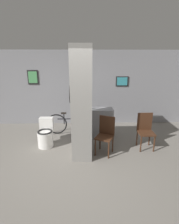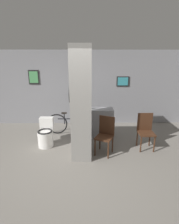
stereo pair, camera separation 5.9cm
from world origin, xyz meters
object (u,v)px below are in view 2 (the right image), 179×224
at_px(toilet, 46,135).
at_px(bottle_tall, 88,106).
at_px(chair_near_pillar, 105,134).
at_px(chair_by_doorway, 145,130).
at_px(bicycle, 72,123).

bearing_deg(toilet, bottle_tall, 22.81).
bearing_deg(chair_near_pillar, chair_by_doorway, 37.28).
xyz_separation_m(bicycle, bottle_tall, (0.49, -0.30, 0.66)).
height_order(chair_by_doorway, bicycle, chair_by_doorway).
distance_m(chair_by_doorway, bottle_tall, 1.73).
height_order(toilet, bottle_tall, bottle_tall).
xyz_separation_m(toilet, bottle_tall, (1.15, 0.49, 0.69)).
relative_size(chair_by_doorway, bottle_tall, 3.06).
bearing_deg(chair_by_doorway, bottle_tall, 156.19).
bearing_deg(bicycle, toilet, -130.37).
bearing_deg(bottle_tall, toilet, -157.19).
bearing_deg(bottle_tall, chair_near_pillar, -64.17).
xyz_separation_m(chair_by_doorway, bicycle, (-2.01, 0.96, -0.17)).
relative_size(bicycle, bottle_tall, 5.25).
bearing_deg(toilet, bicycle, 49.63).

